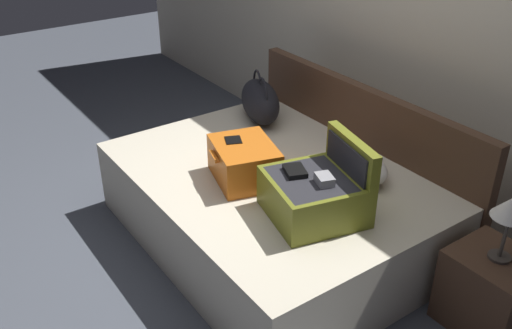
% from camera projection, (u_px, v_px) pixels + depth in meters
% --- Properties ---
extents(ground_plane, '(12.00, 12.00, 0.00)m').
position_uv_depth(ground_plane, '(219.00, 259.00, 3.63)').
color(ground_plane, '#4C515B').
extents(back_wall, '(8.00, 0.10, 2.60)m').
position_uv_depth(back_wall, '(421.00, 19.00, 3.83)').
color(back_wall, beige).
rests_on(back_wall, ground).
extents(bed, '(2.07, 1.50, 0.51)m').
position_uv_depth(bed, '(270.00, 207.00, 3.71)').
color(bed, beige).
rests_on(bed, ground).
extents(headboard, '(2.11, 0.08, 0.91)m').
position_uv_depth(headboard, '(360.00, 148.00, 4.01)').
color(headboard, '#4C3323').
rests_on(headboard, ground).
extents(hard_case_large, '(0.59, 0.59, 0.44)m').
position_uv_depth(hard_case_large, '(316.00, 192.00, 3.11)').
color(hard_case_large, olive).
rests_on(hard_case_large, bed).
extents(hard_case_medium, '(0.52, 0.46, 0.24)m').
position_uv_depth(hard_case_medium, '(244.00, 161.00, 3.47)').
color(hard_case_medium, '#D16619').
rests_on(hard_case_medium, bed).
extents(duffel_bag, '(0.62, 0.46, 0.36)m').
position_uv_depth(duffel_bag, '(260.00, 101.00, 4.23)').
color(duffel_bag, black).
rests_on(duffel_bag, bed).
extents(pillow_near_headboard, '(0.55, 0.38, 0.16)m').
position_uv_depth(pillow_near_headboard, '(355.00, 163.00, 3.54)').
color(pillow_near_headboard, white).
rests_on(pillow_near_headboard, bed).
extents(nightstand, '(0.44, 0.40, 0.46)m').
position_uv_depth(nightstand, '(490.00, 292.00, 3.03)').
color(nightstand, '#4C3323').
rests_on(nightstand, ground).
extents(table_lamp, '(0.19, 0.19, 0.37)m').
position_uv_depth(table_lamp, '(512.00, 210.00, 2.78)').
color(table_lamp, '#3F3833').
rests_on(table_lamp, nightstand).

